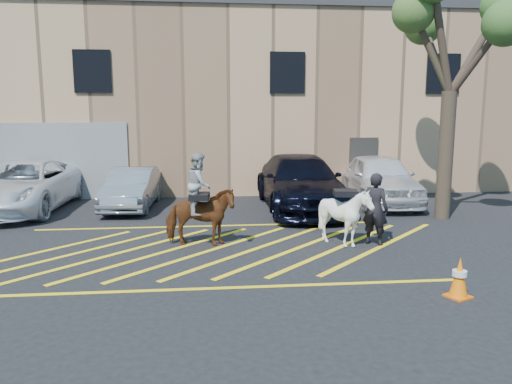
{
  "coord_description": "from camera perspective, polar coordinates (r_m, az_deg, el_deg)",
  "views": [
    {
      "loc": [
        -0.05,
        -11.65,
        3.3
      ],
      "look_at": [
        1.15,
        0.2,
        1.3
      ],
      "focal_mm": 35.0,
      "sensor_mm": 36.0,
      "label": 1
    }
  ],
  "objects": [
    {
      "name": "ground",
      "position": [
        12.11,
        -5.37,
        -6.32
      ],
      "size": [
        90.0,
        90.0,
        0.0
      ],
      "primitive_type": "plane",
      "color": "black",
      "rests_on": "ground"
    },
    {
      "name": "car_white_pickup",
      "position": [
        17.91,
        -25.11,
        0.64
      ],
      "size": [
        2.99,
        5.97,
        1.62
      ],
      "primitive_type": "imported",
      "rotation": [
        0.0,
        0.0,
        -0.05
      ],
      "color": "white",
      "rests_on": "ground"
    },
    {
      "name": "car_silver_sedan",
      "position": [
        17.15,
        -13.98,
        0.42
      ],
      "size": [
        1.64,
        4.13,
        1.33
      ],
      "primitive_type": "imported",
      "rotation": [
        0.0,
        0.0,
        -0.06
      ],
      "color": "#8F939C",
      "rests_on": "ground"
    },
    {
      "name": "car_blue_suv",
      "position": [
        16.59,
        5.08,
        1.08
      ],
      "size": [
        2.48,
        6.02,
        1.74
      ],
      "primitive_type": "imported",
      "rotation": [
        0.0,
        0.0,
        0.01
      ],
      "color": "black",
      "rests_on": "ground"
    },
    {
      "name": "car_white_suv",
      "position": [
        18.06,
        13.95,
        1.49
      ],
      "size": [
        2.4,
        5.19,
        1.72
      ],
      "primitive_type": "imported",
      "rotation": [
        0.0,
        0.0,
        -0.07
      ],
      "color": "white",
      "rests_on": "ground"
    },
    {
      "name": "handler",
      "position": [
        12.47,
        13.46,
        -1.9
      ],
      "size": [
        0.77,
        0.74,
        1.77
      ],
      "primitive_type": "imported",
      "rotation": [
        0.0,
        0.0,
        2.45
      ],
      "color": "black",
      "rests_on": "ground"
    },
    {
      "name": "warehouse",
      "position": [
        23.65,
        -5.8,
        10.33
      ],
      "size": [
        32.42,
        10.2,
        7.3
      ],
      "color": "tan",
      "rests_on": "ground"
    },
    {
      "name": "hatching_zone",
      "position": [
        11.82,
        -5.36,
        -6.69
      ],
      "size": [
        12.6,
        5.12,
        0.01
      ],
      "color": "yellow",
      "rests_on": "ground"
    },
    {
      "name": "mounted_bay",
      "position": [
        12.06,
        -6.46,
        -1.94
      ],
      "size": [
        1.78,
        0.94,
        2.26
      ],
      "color": "#5B3615",
      "rests_on": "ground"
    },
    {
      "name": "saddled_white",
      "position": [
        12.23,
        10.13,
        -2.71
      ],
      "size": [
        1.37,
        1.49,
        1.46
      ],
      "color": "white",
      "rests_on": "ground"
    },
    {
      "name": "traffic_cone",
      "position": [
        9.59,
        22.21,
        -9.02
      ],
      "size": [
        0.5,
        0.5,
        0.73
      ],
      "color": "#DD5909",
      "rests_on": "ground"
    },
    {
      "name": "tree",
      "position": [
        16.06,
        21.64,
        17.45
      ],
      "size": [
        3.99,
        4.37,
        7.31
      ],
      "color": "#423328",
      "rests_on": "ground"
    }
  ]
}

